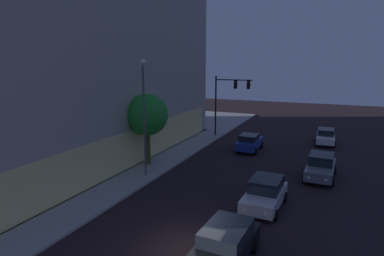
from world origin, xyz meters
name	(u,v)px	position (x,y,z in m)	size (l,w,h in m)	color
ground_plane	(191,252)	(0.00, 0.00, 0.00)	(120.00, 120.00, 0.00)	black
modern_building	(25,40)	(10.06, 21.22, 10.49)	(31.05, 24.35, 21.15)	#4C4C51
traffic_light_far_corner	(228,94)	(22.70, 5.50, 4.95)	(0.34, 4.21, 6.81)	black
street_lamp_sidewalk	(144,105)	(7.72, 7.15, 5.46)	(0.44, 0.44, 8.55)	#505050
sidewalk_tree	(147,115)	(10.17, 8.39, 4.26)	(3.40, 3.40, 5.84)	#47441E
car_black	(224,244)	(-0.15, -1.61, 0.84)	(4.86, 2.37, 1.58)	black
car_silver	(265,193)	(6.13, -2.08, 0.85)	(4.40, 2.27, 1.70)	#B7BABF
car_grey	(321,166)	(12.81, -4.85, 0.88)	(4.67, 2.22, 1.74)	slate
car_blue	(250,142)	(18.16, 1.84, 0.83)	(4.10, 2.04, 1.64)	navy
car_white	(326,136)	(24.08, -4.81, 0.81)	(4.35, 2.07, 1.56)	silver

